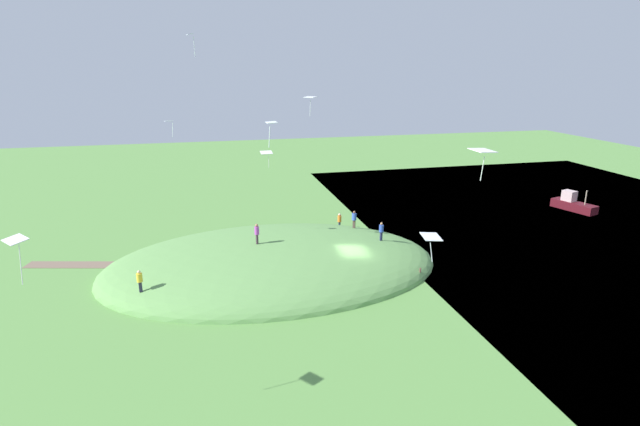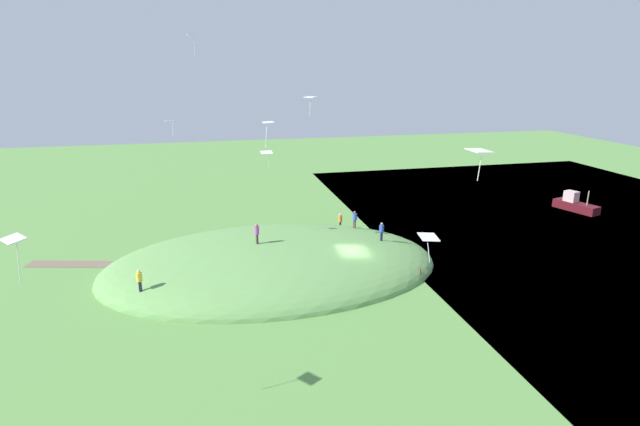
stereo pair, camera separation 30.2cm
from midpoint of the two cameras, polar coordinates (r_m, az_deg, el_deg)
ground_plane at (r=41.97m, az=4.09°, el=-6.98°), size 160.00×160.00×0.00m
grass_hill at (r=43.25m, az=-5.37°, el=-6.27°), size 29.13×19.30×4.78m
dirt_path at (r=48.25m, az=-25.50°, el=-5.39°), size 10.24×3.91×0.04m
boat_on_lake at (r=67.00m, az=27.66°, el=0.87°), size 3.08×5.50×2.74m
person_with_child at (r=41.60m, az=-7.16°, el=-2.10°), size 0.55×0.55×1.78m
person_watching_kites at (r=44.23m, az=7.37°, el=-1.89°), size 0.51×0.51×1.70m
person_on_hilltop at (r=47.64m, az=4.23°, el=-0.52°), size 0.63×0.63×1.74m
person_walking_path at (r=52.39m, az=2.54°, el=-0.74°), size 0.58×0.58×1.78m
person_near_shore at (r=37.84m, az=-20.07°, el=-7.11°), size 0.50×0.50×1.69m
kite_0 at (r=37.83m, az=-0.92°, el=13.24°), size 1.05×1.06×1.43m
kite_1 at (r=40.80m, az=-14.57°, el=19.28°), size 0.61×0.76×1.75m
kite_2 at (r=24.11m, az=12.87°, el=-2.80°), size 1.05×1.33×1.31m
kite_3 at (r=21.87m, az=-5.65°, el=10.26°), size 0.48×0.67×1.11m
kite_4 at (r=41.72m, az=-16.88°, el=10.09°), size 0.77×0.68×1.35m
kite_5 at (r=42.05m, az=-6.02°, el=6.97°), size 1.06×0.77×1.40m
kite_6 at (r=21.54m, az=18.45°, el=6.80°), size 0.80×1.13×1.39m
kite_7 at (r=24.32m, az=-31.79°, el=-2.79°), size 1.25×1.31×2.11m
mooring_post at (r=41.32m, az=11.77°, el=-6.96°), size 0.14×0.14×0.98m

